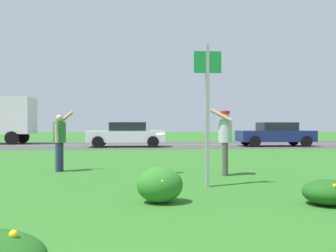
{
  "coord_description": "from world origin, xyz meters",
  "views": [
    {
      "loc": [
        1.03,
        -1.12,
        1.24
      ],
      "look_at": [
        1.72,
        7.46,
        1.24
      ],
      "focal_mm": 38.26,
      "sensor_mm": 36.0,
      "label": 1
    }
  ],
  "objects": [
    {
      "name": "person_thrower_green_shirt",
      "position": [
        -1.14,
        8.83,
        0.93
      ],
      "size": [
        0.54,
        0.53,
        1.66
      ],
      "color": "#287038",
      "rests_on": "ground"
    },
    {
      "name": "sign_post_near_path",
      "position": [
        2.42,
        6.07,
        1.74
      ],
      "size": [
        0.56,
        0.1,
        2.89
      ],
      "color": "#93969B",
      "rests_on": "ground"
    },
    {
      "name": "car_navy_center_left",
      "position": [
        9.32,
        20.1,
        0.74
      ],
      "size": [
        4.5,
        2.0,
        1.45
      ],
      "color": "navy",
      "rests_on": "ground"
    },
    {
      "name": "person_catcher_red_cap_gray_shirt",
      "position": [
        3.18,
        7.7,
        0.99
      ],
      "size": [
        0.58,
        0.53,
        1.67
      ],
      "color": "#B2B2B7",
      "rests_on": "ground"
    },
    {
      "name": "car_white_center_right",
      "position": [
        0.28,
        20.1,
        0.74
      ],
      "size": [
        4.5,
        2.0,
        1.45
      ],
      "color": "silver",
      "rests_on": "ground"
    },
    {
      "name": "highway_strip",
      "position": [
        0.0,
        22.16,
        0.0
      ],
      "size": [
        120.0,
        9.17,
        0.01
      ],
      "primitive_type": "cube",
      "color": "#424244",
      "rests_on": "ground"
    },
    {
      "name": "frisbee_white",
      "position": [
        1.59,
        8.13,
        1.02
      ],
      "size": [
        0.24,
        0.24,
        0.09
      ],
      "color": "white"
    },
    {
      "name": "highway_center_stripe",
      "position": [
        0.0,
        22.16,
        0.01
      ],
      "size": [
        120.0,
        0.16,
        0.0
      ],
      "primitive_type": "cube",
      "color": "yellow",
      "rests_on": "ground"
    },
    {
      "name": "daylily_clump_front_center",
      "position": [
        1.36,
        4.64,
        0.29
      ],
      "size": [
        0.75,
        0.62,
        0.58
      ],
      "color": "#2D7526",
      "rests_on": "ground"
    },
    {
      "name": "daylily_clump_near_camera",
      "position": [
        3.99,
        4.27,
        0.2
      ],
      "size": [
        0.79,
        0.71,
        0.4
      ],
      "color": "#1E5619",
      "rests_on": "ground"
    },
    {
      "name": "ground_plane",
      "position": [
        0.0,
        11.08,
        0.0
      ],
      "size": [
        120.0,
        120.0,
        0.0
      ],
      "primitive_type": "plane",
      "color": "#2D6B23"
    }
  ]
}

